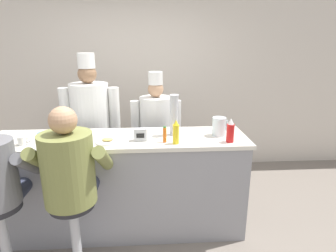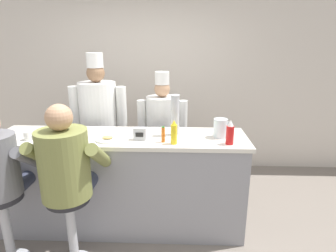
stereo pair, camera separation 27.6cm
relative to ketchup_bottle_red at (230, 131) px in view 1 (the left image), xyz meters
The scene contains 16 objects.
ground_plane 1.58m from the ketchup_bottle_red, behind, with size 20.00×20.00×0.00m, color slate.
wall_back 2.14m from the ketchup_bottle_red, 120.29° to the left, with size 10.00×0.06×2.70m.
diner_counter 1.26m from the ketchup_bottle_red, 169.58° to the left, with size 2.58×0.66×1.04m.
ketchup_bottle_red is the anchor object (origin of this frame).
mustard_bottle_yellow 0.52m from the ketchup_bottle_red, behind, with size 0.06×0.06×0.23m.
hot_sauce_bottle_orange 0.62m from the ketchup_bottle_red, behind, with size 0.03×0.03×0.15m.
water_pitcher_clear 0.21m from the ketchup_bottle_red, 106.62° to the left, with size 0.16×0.14×0.19m.
breakfast_plate 1.17m from the ketchup_bottle_red, behind, with size 0.23×0.23×0.05m.
cereal_bowl 1.81m from the ketchup_bottle_red, behind, with size 0.17×0.17×0.05m.
coffee_mug_tan 1.48m from the ketchup_bottle_red, behind, with size 0.13×0.09×0.09m.
coffee_mug_white 1.94m from the ketchup_bottle_red, behind, with size 0.12×0.08×0.08m.
cup_stack_steel 0.58m from the ketchup_bottle_red, 153.44° to the left, with size 0.09×0.09×0.42m.
napkin_dispenser_chrome 0.86m from the ketchup_bottle_red, behind, with size 0.12×0.07×0.12m.
diner_seated_olive 1.47m from the ketchup_bottle_red, 165.00° to the right, with size 0.62×0.62×1.50m.
cook_in_whites_near 1.74m from the ketchup_bottle_red, 148.67° to the left, with size 0.72×0.46×1.84m.
cook_in_whites_far 1.18m from the ketchup_bottle_red, 126.28° to the left, with size 0.63×0.40×1.61m.
Camera 1 is at (0.32, -2.35, 1.95)m, focal length 30.00 mm.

